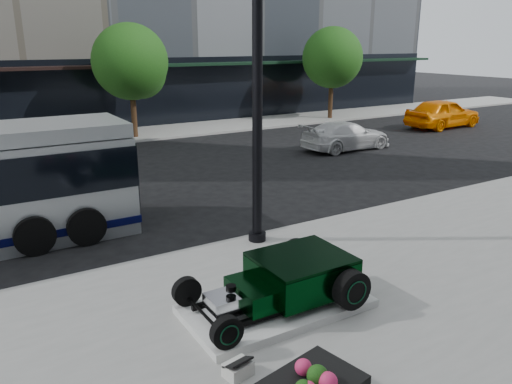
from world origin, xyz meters
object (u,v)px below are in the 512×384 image
hot_rod (292,277)px  lamppost (257,91)px  white_sedan (346,136)px  yellow_taxi (443,113)px

hot_rod → lamppost: (1.12, 3.09, 3.10)m
hot_rod → white_sedan: bearing=45.3°
lamppost → white_sedan: lamppost is taller
white_sedan → yellow_taxi: yellow_taxi is taller
lamppost → yellow_taxi: size_ratio=1.59×
white_sedan → hot_rod: bearing=135.3°
yellow_taxi → white_sedan: bearing=99.4°
white_sedan → yellow_taxi: bearing=-78.4°
yellow_taxi → hot_rod: bearing=120.5°
white_sedan → yellow_taxi: (9.00, 1.85, 0.20)m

